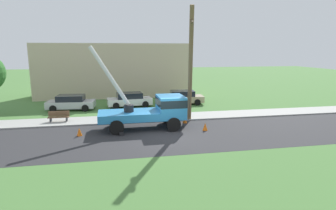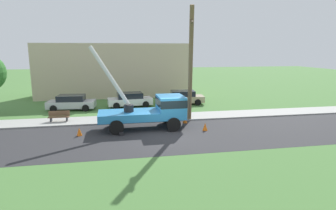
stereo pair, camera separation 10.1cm
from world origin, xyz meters
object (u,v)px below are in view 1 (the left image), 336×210
(utility_truck, at_px, (153,109))
(traffic_cone_curbside, at_px, (185,119))
(parked_sedan_silver, at_px, (71,103))
(park_bench, at_px, (59,117))
(leaning_utility_pole, at_px, (191,65))
(traffic_cone_ahead, at_px, (205,127))
(parked_sedan_tan, at_px, (182,97))
(parked_sedan_white, at_px, (130,100))
(traffic_cone_behind, at_px, (79,132))

(utility_truck, xyz_separation_m, traffic_cone_curbside, (2.62, 0.91, -1.13))
(parked_sedan_silver, distance_m, park_bench, 4.85)
(leaning_utility_pole, bearing_deg, park_bench, 167.89)
(traffic_cone_ahead, relative_size, parked_sedan_silver, 0.12)
(leaning_utility_pole, relative_size, park_bench, 5.51)
(parked_sedan_tan, bearing_deg, leaning_utility_pole, -99.58)
(parked_sedan_white, bearing_deg, parked_sedan_tan, 3.62)
(parked_sedan_silver, bearing_deg, leaning_utility_pole, -35.48)
(utility_truck, xyz_separation_m, parked_sedan_tan, (4.31, 8.67, -0.70))
(parked_sedan_silver, bearing_deg, park_bench, -93.45)
(leaning_utility_pole, xyz_separation_m, parked_sedan_silver, (-9.83, 7.01, -3.82))
(utility_truck, relative_size, traffic_cone_curbside, 12.13)
(utility_truck, distance_m, leaning_utility_pole, 4.38)
(leaning_utility_pole, relative_size, traffic_cone_curbside, 15.74)
(utility_truck, distance_m, park_bench, 7.79)
(traffic_cone_ahead, height_order, parked_sedan_tan, parked_sedan_tan)
(park_bench, bearing_deg, parked_sedan_silver, 86.55)
(leaning_utility_pole, distance_m, traffic_cone_curbside, 4.27)
(traffic_cone_ahead, relative_size, parked_sedan_white, 0.12)
(leaning_utility_pole, distance_m, parked_sedan_white, 9.45)
(utility_truck, bearing_deg, park_bench, 157.57)
(parked_sedan_tan, bearing_deg, traffic_cone_ahead, -94.46)
(utility_truck, distance_m, parked_sedan_silver, 10.40)
(leaning_utility_pole, bearing_deg, traffic_cone_curbside, 160.16)
(traffic_cone_behind, distance_m, parked_sedan_tan, 13.56)
(park_bench, bearing_deg, traffic_cone_behind, -63.48)
(utility_truck, height_order, parked_sedan_silver, utility_truck)
(traffic_cone_ahead, distance_m, parked_sedan_white, 10.85)
(leaning_utility_pole, bearing_deg, traffic_cone_ahead, -75.96)
(parked_sedan_silver, height_order, parked_sedan_tan, same)
(traffic_cone_ahead, relative_size, traffic_cone_behind, 1.00)
(parked_sedan_white, relative_size, park_bench, 2.84)
(parked_sedan_tan, relative_size, park_bench, 2.84)
(leaning_utility_pole, distance_m, traffic_cone_ahead, 4.81)
(traffic_cone_ahead, xyz_separation_m, parked_sedan_tan, (0.79, 10.07, 0.43))
(traffic_cone_ahead, bearing_deg, parked_sedan_silver, 138.46)
(parked_sedan_tan, bearing_deg, parked_sedan_silver, -175.49)
(utility_truck, xyz_separation_m, park_bench, (-7.14, 2.95, -0.95))
(traffic_cone_curbside, xyz_separation_m, parked_sedan_white, (-3.88, 7.41, 0.43))
(leaning_utility_pole, height_order, parked_sedan_silver, leaning_utility_pole)
(traffic_cone_ahead, distance_m, park_bench, 11.53)
(traffic_cone_behind, relative_size, park_bench, 0.35)
(traffic_cone_ahead, bearing_deg, traffic_cone_curbside, 111.38)
(traffic_cone_ahead, xyz_separation_m, park_bench, (-10.67, 4.36, 0.18))
(leaning_utility_pole, xyz_separation_m, traffic_cone_ahead, (0.55, -2.19, -4.25))
(utility_truck, height_order, traffic_cone_curbside, utility_truck)
(parked_sedan_white, xyz_separation_m, park_bench, (-5.88, -5.36, -0.25))
(park_bench, bearing_deg, utility_truck, -22.43)
(parked_sedan_white, height_order, park_bench, parked_sedan_white)
(parked_sedan_white, distance_m, parked_sedan_tan, 5.59)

